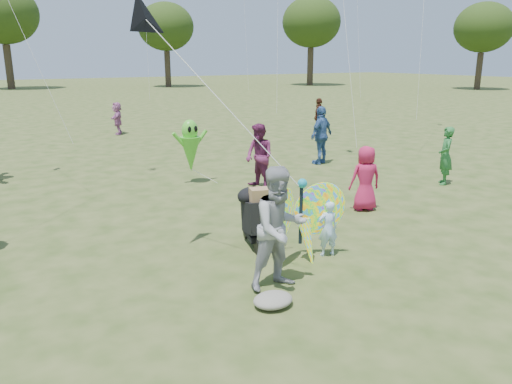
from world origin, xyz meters
TOP-DOWN VIEW (x-y plane):
  - ground at (0.00, 0.00)m, footprint 160.00×160.00m
  - child_girl at (0.77, 0.72)m, footprint 0.41×0.33m
  - adult_man at (-0.63, 0.14)m, footprint 0.92×0.73m
  - grey_bag at (-1.05, -0.31)m, footprint 0.58×0.47m
  - crowd_a at (3.21, 2.37)m, footprint 0.82×0.66m
  - crowd_c at (5.58, 6.84)m, footprint 1.17×0.77m
  - crowd_e at (2.23, 5.24)m, footprint 0.73×0.89m
  - crowd_f at (6.70, 2.97)m, footprint 0.66×0.67m
  - crowd_h at (9.19, 11.44)m, footprint 1.03×0.85m
  - crowd_j at (1.96, 16.65)m, footprint 0.88×1.37m
  - jogging_stroller at (0.00, 1.80)m, footprint 0.70×1.12m
  - butterfly_kite at (0.28, 0.76)m, footprint 1.74×0.75m
  - delta_kite_rig at (-1.73, 2.21)m, footprint 1.97×2.31m
  - alien_kite at (0.94, 6.68)m, footprint 1.12×0.69m
  - tree_line at (3.67, 44.99)m, footprint 91.78×33.60m

SIDE VIEW (x-z plane):
  - ground at x=0.00m, z-range 0.00..0.00m
  - grey_bag at x=-1.05m, z-range 0.00..0.18m
  - child_girl at x=0.77m, z-range 0.00..0.98m
  - jogging_stroller at x=0.00m, z-range 0.07..1.16m
  - butterfly_kite at x=0.28m, z-range -0.12..1.50m
  - crowd_j at x=1.96m, z-range 0.00..1.42m
  - crowd_a at x=3.21m, z-range 0.00..1.46m
  - crowd_f at x=6.70m, z-range 0.00..1.56m
  - crowd_h at x=9.19m, z-range 0.00..1.64m
  - crowd_e at x=2.23m, z-range 0.00..1.69m
  - crowd_c at x=5.58m, z-range 0.00..1.85m
  - adult_man at x=-0.63m, z-range 0.00..1.85m
  - alien_kite at x=0.94m, z-range 0.10..1.84m
  - delta_kite_rig at x=-1.73m, z-range 2.46..5.29m
  - tree_line at x=3.67m, z-range 1.47..12.25m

